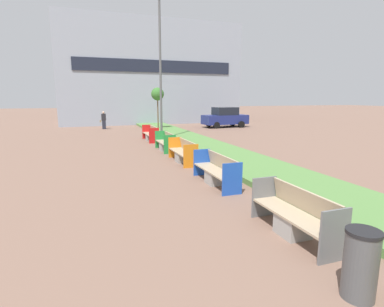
# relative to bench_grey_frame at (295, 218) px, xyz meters

# --- Properties ---
(planter_grass_strip) EXTENTS (2.80, 120.00, 0.18)m
(planter_grass_strip) POSITION_rel_bench_grey_frame_xyz_m (2.26, 4.93, -0.28)
(planter_grass_strip) COLOR #568442
(planter_grass_strip) RESTS_ON ground
(building_backdrop) EXTENTS (18.89, 8.27, 10.58)m
(building_backdrop) POSITION_rel_bench_grey_frame_xyz_m (3.06, 29.82, 4.92)
(building_backdrop) COLOR #939EAD
(building_backdrop) RESTS_ON ground
(bench_grey_frame) EXTENTS (0.65, 2.17, 0.94)m
(bench_grey_frame) POSITION_rel_bench_grey_frame_xyz_m (0.00, 0.00, 0.00)
(bench_grey_frame) COLOR #9E9B96
(bench_grey_frame) RESTS_ON ground
(bench_blue_frame) EXTENTS (0.65, 2.43, 0.94)m
(bench_blue_frame) POSITION_rel_bench_grey_frame_xyz_m (0.00, 3.88, 0.01)
(bench_blue_frame) COLOR #9E9B96
(bench_blue_frame) RESTS_ON ground
(bench_orange_frame) EXTENTS (0.65, 2.30, 0.94)m
(bench_orange_frame) POSITION_rel_bench_grey_frame_xyz_m (0.00, 7.40, 0.00)
(bench_orange_frame) COLOR #9E9B96
(bench_orange_frame) RESTS_ON ground
(bench_green_frame) EXTENTS (0.65, 2.00, 0.94)m
(bench_green_frame) POSITION_rel_bench_grey_frame_xyz_m (-0.00, 10.41, -0.01)
(bench_green_frame) COLOR #9E9B96
(bench_green_frame) RESTS_ON ground
(bench_red_frame) EXTENTS (0.65, 2.34, 0.94)m
(bench_red_frame) POSITION_rel_bench_grey_frame_xyz_m (0.00, 14.26, 0.00)
(bench_red_frame) COLOR #9E9B96
(bench_red_frame) RESTS_ON ground
(litter_bin) EXTENTS (0.46, 0.46, 1.00)m
(litter_bin) POSITION_rel_bench_grey_frame_xyz_m (-0.41, -1.89, 0.13)
(litter_bin) COLOR #4C4F51
(litter_bin) RESTS_ON ground
(street_lamp_post) EXTENTS (0.24, 0.44, 8.90)m
(street_lamp_post) POSITION_rel_bench_grey_frame_xyz_m (0.61, 13.86, 4.47)
(street_lamp_post) COLOR #56595B
(street_lamp_post) RESTS_ON ground
(sapling_tree_far) EXTENTS (1.07, 1.07, 3.57)m
(sapling_tree_far) POSITION_rel_bench_grey_frame_xyz_m (1.88, 20.34, 2.63)
(sapling_tree_far) COLOR brown
(sapling_tree_far) RESTS_ON ground
(pedestrian_walking) EXTENTS (0.53, 0.24, 1.55)m
(pedestrian_walking) POSITION_rel_bench_grey_frame_xyz_m (-2.44, 22.84, 0.41)
(pedestrian_walking) COLOR #232633
(pedestrian_walking) RESTS_ON ground
(parked_car_distant) EXTENTS (4.32, 2.07, 1.86)m
(parked_car_distant) POSITION_rel_bench_grey_frame_xyz_m (8.39, 20.86, 0.54)
(parked_car_distant) COLOR navy
(parked_car_distant) RESTS_ON ground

